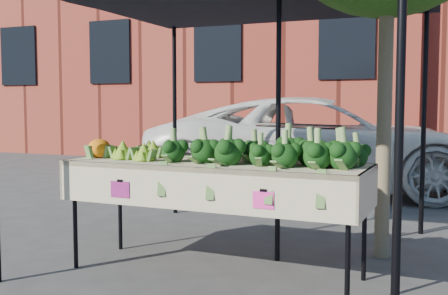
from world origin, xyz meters
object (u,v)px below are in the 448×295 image
canopy (243,103)px  vehicle (322,20)px  table (214,218)px  street_tree (386,47)px

canopy → vehicle: 4.08m
table → vehicle: size_ratio=0.46×
table → street_tree: size_ratio=0.65×
table → canopy: canopy is taller
street_tree → vehicle: bearing=111.0°
table → street_tree: (1.18, 1.01, 1.40)m
canopy → street_tree: size_ratio=0.85×
table → canopy: size_ratio=0.77×
canopy → table: bearing=-90.6°
canopy → street_tree: (1.17, 0.39, 0.48)m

